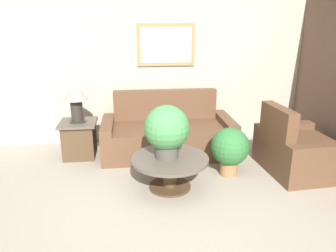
{
  "coord_description": "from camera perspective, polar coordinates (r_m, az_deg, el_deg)",
  "views": [
    {
      "loc": [
        -0.58,
        -2.79,
        2.09
      ],
      "look_at": [
        -0.07,
        1.66,
        0.62
      ],
      "focal_mm": 35.0,
      "sensor_mm": 36.0,
      "label": 1
    }
  ],
  "objects": [
    {
      "name": "side_table",
      "position": [
        5.34,
        -15.19,
        -2.17
      ],
      "size": [
        0.56,
        0.56,
        0.57
      ],
      "color": "#4C3823",
      "rests_on": "ground_plane"
    },
    {
      "name": "potted_plant_on_table",
      "position": [
        4.04,
        -0.22,
        -0.63
      ],
      "size": [
        0.56,
        0.56,
        0.67
      ],
      "color": "#4C4742",
      "rests_on": "coffee_table"
    },
    {
      "name": "table_lamp",
      "position": [
        5.16,
        -15.78,
        4.63
      ],
      "size": [
        0.38,
        0.38,
        0.56
      ],
      "color": "#2D2823",
      "rests_on": "side_table"
    },
    {
      "name": "potted_plant_floor",
      "position": [
        4.6,
        10.72,
        -3.83
      ],
      "size": [
        0.53,
        0.53,
        0.68
      ],
      "color": "#9E6B42",
      "rests_on": "ground_plane"
    },
    {
      "name": "armchair",
      "position": [
        5.02,
        21.53,
        -4.07
      ],
      "size": [
        0.99,
        1.17,
        0.97
      ],
      "rotation": [
        0.0,
        0.0,
        1.64
      ],
      "color": "brown",
      "rests_on": "ground_plane"
    },
    {
      "name": "wall_back",
      "position": [
        5.69,
        -0.58,
        10.25
      ],
      "size": [
        6.8,
        0.09,
        2.6
      ],
      "color": "#B2A893",
      "rests_on": "ground_plane"
    },
    {
      "name": "ground_plane",
      "position": [
        3.53,
        4.47,
        -18.18
      ],
      "size": [
        20.0,
        20.0,
        0.0
      ],
      "primitive_type": "plane",
      "color": "gray"
    },
    {
      "name": "coffee_table",
      "position": [
        4.2,
        0.33,
        -6.95
      ],
      "size": [
        0.99,
        0.99,
        0.42
      ],
      "color": "#4C3823",
      "rests_on": "ground_plane"
    },
    {
      "name": "couch_main",
      "position": [
        5.31,
        -0.07,
        -1.51
      ],
      "size": [
        2.08,
        0.98,
        0.97
      ],
      "color": "brown",
      "rests_on": "ground_plane"
    }
  ]
}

